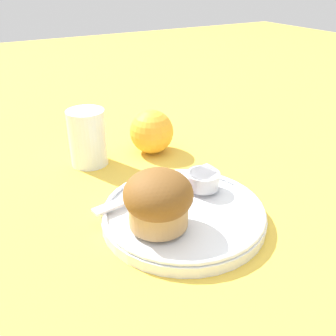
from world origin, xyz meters
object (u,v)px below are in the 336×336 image
Objects in this scene: muffin at (158,200)px; butter_knife at (158,187)px; juice_glass at (88,138)px; orange_fruit at (152,132)px.

muffin is 0.41× the size of butter_knife.
muffin is at bearing -88.23° from juice_glass.
orange_fruit is at bearing 64.57° from muffin.
juice_glass is (-0.01, 0.23, -0.01)m from muffin.
butter_knife is 0.16m from orange_fruit.
juice_glass is at bearing 91.77° from muffin.
butter_knife is (0.04, 0.07, -0.03)m from muffin.
muffin is at bearing -126.76° from butter_knife.
juice_glass reaches higher than orange_fruit.
juice_glass is at bearing 96.97° from butter_knife.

